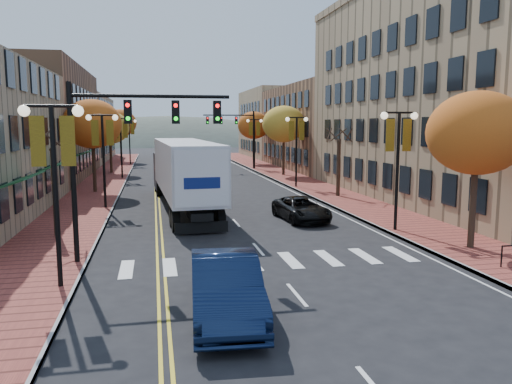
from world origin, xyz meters
TOP-DOWN VIEW (x-y plane):
  - ground at (0.00, 0.00)m, footprint 200.00×200.00m
  - sidewalk_left at (-9.00, 32.50)m, footprint 4.00×85.00m
  - sidewalk_right at (9.00, 32.50)m, footprint 4.00×85.00m
  - building_left_mid at (-17.00, 36.00)m, footprint 12.00×24.00m
  - building_left_far at (-17.00, 61.00)m, footprint 12.00×26.00m
  - building_right_near at (18.50, 16.00)m, footprint 15.00×28.00m
  - building_right_mid at (18.50, 42.00)m, footprint 15.00×24.00m
  - building_right_far at (18.50, 64.00)m, footprint 15.00×20.00m
  - tree_left_a at (-9.00, 8.00)m, footprint 0.28×0.28m
  - tree_left_b at (-9.00, 24.00)m, footprint 4.48×4.48m
  - tree_left_c at (-9.00, 40.00)m, footprint 4.16×4.16m
  - tree_left_d at (-9.00, 58.00)m, footprint 4.61×4.61m
  - tree_right_a at (9.00, 2.00)m, footprint 4.16×4.16m
  - tree_right_b at (9.00, 18.00)m, footprint 0.28×0.28m
  - tree_right_c at (9.00, 34.00)m, footprint 4.48×4.48m
  - tree_right_d at (9.00, 50.00)m, footprint 4.35×4.35m
  - lamp_left_a at (-7.50, 0.00)m, footprint 1.96×0.36m
  - lamp_left_b at (-7.50, 16.00)m, footprint 1.96×0.36m
  - lamp_left_c at (-7.50, 34.00)m, footprint 1.96×0.36m
  - lamp_left_d at (-7.50, 52.00)m, footprint 1.96×0.36m
  - lamp_right_a at (7.50, 6.00)m, footprint 1.96×0.36m
  - lamp_right_b at (7.50, 24.00)m, footprint 1.96×0.36m
  - lamp_right_c at (7.50, 42.00)m, footprint 1.96×0.36m
  - traffic_mast_near at (-5.48, 3.00)m, footprint 6.10×0.35m
  - traffic_mast_far at (5.48, 42.00)m, footprint 6.10×0.34m
  - semi_truck at (-2.59, 15.51)m, footprint 3.70×17.71m
  - navy_sedan at (-2.50, -3.43)m, footprint 2.23×5.50m
  - black_suv at (3.76, 10.01)m, footprint 2.62×4.97m
  - car_far_white at (-1.51, 56.16)m, footprint 2.20×4.37m
  - car_far_silver at (2.48, 55.30)m, footprint 2.14×5.06m
  - car_far_oncoming at (2.20, 71.01)m, footprint 1.70×4.77m

SIDE VIEW (x-z plane):
  - ground at x=0.00m, z-range 0.00..0.00m
  - sidewalk_left at x=-9.00m, z-range 0.00..0.15m
  - sidewalk_right at x=9.00m, z-range 0.00..0.15m
  - black_suv at x=3.76m, z-range 0.00..1.33m
  - car_far_white at x=-1.51m, z-range 0.00..1.43m
  - car_far_silver at x=2.48m, z-range 0.00..1.46m
  - car_far_oncoming at x=2.20m, z-range 0.00..1.57m
  - navy_sedan at x=-2.50m, z-range 0.00..1.78m
  - tree_left_a at x=-9.00m, z-range 0.15..4.35m
  - tree_right_b at x=9.00m, z-range 0.15..4.35m
  - semi_truck at x=-2.59m, z-range 0.37..4.77m
  - lamp_left_a at x=-7.50m, z-range 1.27..7.32m
  - lamp_left_b at x=-7.50m, z-range 1.27..7.32m
  - lamp_left_c at x=-7.50m, z-range 1.27..7.32m
  - lamp_left_d at x=-7.50m, z-range 1.27..7.32m
  - lamp_right_a at x=7.50m, z-range 1.27..7.32m
  - lamp_right_b at x=7.50m, z-range 1.27..7.32m
  - lamp_right_c at x=7.50m, z-range 1.27..7.32m
  - building_left_far at x=-17.00m, z-range 0.00..9.50m
  - traffic_mast_near at x=-5.48m, z-range 1.42..8.42m
  - traffic_mast_far at x=5.48m, z-range 1.42..8.42m
  - building_right_mid at x=18.50m, z-range 0.00..10.00m
  - tree_left_c at x=-9.00m, z-range 1.71..8.40m
  - tree_right_a at x=9.00m, z-range 1.71..8.40m
  - tree_right_d at x=9.00m, z-range 1.79..8.79m
  - tree_left_b at x=-9.00m, z-range 1.84..9.05m
  - tree_right_c at x=9.00m, z-range 1.84..9.05m
  - building_left_mid at x=-17.00m, z-range 0.00..11.00m
  - building_right_far at x=18.50m, z-range 0.00..11.00m
  - tree_left_d at x=-9.00m, z-range 1.89..9.31m
  - building_right_near at x=18.50m, z-range 0.00..15.00m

